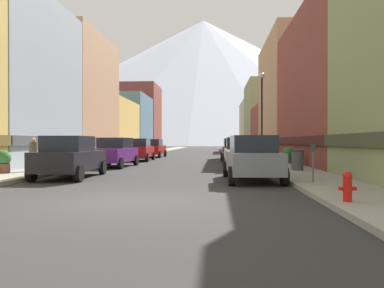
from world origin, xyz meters
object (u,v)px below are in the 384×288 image
at_px(car_left_3, 153,148).
at_px(potted_plant_1, 288,154).
at_px(fire_hydrant_near, 347,185).
at_px(pedestrian_1, 267,151).
at_px(pedestrian_0, 33,156).
at_px(car_right_2, 234,150).
at_px(car_right_1, 241,153).
at_px(trash_bin_right, 297,160).
at_px(potted_plant_2, 3,161).
at_px(pedestrian_2, 258,148).
at_px(car_left_0, 70,157).
at_px(car_right_0, 252,158).
at_px(parking_meter_near, 313,157).
at_px(potted_plant_0, 297,156).
at_px(car_left_1, 114,152).
at_px(streetlamp_right, 262,104).
at_px(car_left_2, 139,150).

bearing_deg(car_left_3, potted_plant_1, -48.24).
bearing_deg(fire_hydrant_near, pedestrian_1, 87.67).
bearing_deg(pedestrian_0, car_right_2, 49.55).
height_order(car_right_1, trash_bin_right, car_right_1).
xyz_separation_m(car_right_2, potted_plant_2, (-10.80, -13.01, -0.21)).
xyz_separation_m(pedestrian_1, pedestrian_2, (0.00, 5.81, 0.09)).
distance_m(car_right_1, car_right_2, 7.34).
bearing_deg(car_left_0, car_right_0, -5.19).
bearing_deg(trash_bin_right, parking_meter_near, -96.51).
distance_m(potted_plant_0, pedestrian_1, 7.21).
xyz_separation_m(car_left_3, pedestrian_1, (10.05, -7.59, -0.05)).
distance_m(car_left_0, pedestrian_2, 21.47).
distance_m(parking_meter_near, pedestrian_2, 21.24).
bearing_deg(pedestrian_0, pedestrian_1, 42.64).
xyz_separation_m(car_left_0, car_left_1, (0.00, 6.85, 0.00)).
relative_size(pedestrian_1, streetlamp_right, 0.26).
relative_size(car_right_2, parking_meter_near, 3.32).
xyz_separation_m(car_left_0, potted_plant_2, (-3.20, 0.42, -0.21)).
bearing_deg(streetlamp_right, car_left_1, -167.32).
height_order(car_left_0, pedestrian_1, car_left_0).
relative_size(car_right_0, pedestrian_1, 2.91).
bearing_deg(car_left_2, potted_plant_2, -103.30).
bearing_deg(potted_plant_0, pedestrian_2, 93.31).
bearing_deg(streetlamp_right, pedestrian_2, 84.89).
height_order(car_left_0, car_right_2, same).
relative_size(car_left_3, pedestrian_2, 2.61).
bearing_deg(car_right_1, potted_plant_0, -1.92).
bearing_deg(potted_plant_1, fire_hydrant_near, -95.84).
relative_size(car_left_0, parking_meter_near, 3.35).
bearing_deg(car_left_0, car_left_1, 89.99).
distance_m(potted_plant_2, streetlamp_right, 15.35).
height_order(car_right_1, pedestrian_1, car_right_1).
relative_size(pedestrian_2, streetlamp_right, 0.29).
bearing_deg(car_right_1, potted_plant_2, -152.27).
height_order(car_left_1, potted_plant_1, car_left_1).
bearing_deg(car_right_2, fire_hydrant_near, -85.27).
relative_size(fire_hydrant_near, potted_plant_1, 0.67).
height_order(trash_bin_right, pedestrian_1, pedestrian_1).
bearing_deg(car_right_0, streetlamp_right, 80.84).
bearing_deg(car_left_2, car_left_3, 90.03).
height_order(car_right_0, parking_meter_near, car_right_0).
distance_m(parking_meter_near, pedestrian_0, 12.62).
bearing_deg(car_left_1, pedestrian_2, 50.34).
bearing_deg(potted_plant_1, potted_plant_2, -149.56).
xyz_separation_m(car_left_3, fire_hydrant_near, (9.25, -27.25, -0.37)).
height_order(fire_hydrant_near, potted_plant_0, potted_plant_0).
height_order(car_left_0, potted_plant_2, car_left_0).
xyz_separation_m(parking_meter_near, pedestrian_1, (0.50, 15.43, -0.16)).
height_order(car_left_0, potted_plant_1, car_left_0).
height_order(parking_meter_near, potted_plant_2, parking_meter_near).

